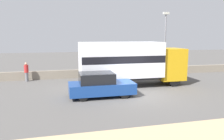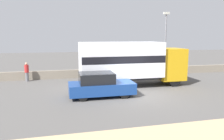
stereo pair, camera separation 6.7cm
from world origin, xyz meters
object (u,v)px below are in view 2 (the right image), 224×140
(street_lamp, at_px, (165,39))
(pedestrian, at_px, (27,72))
(car_hatchback, at_px, (100,85))
(box_truck, at_px, (130,61))

(street_lamp, distance_m, pedestrian, 13.00)
(pedestrian, bearing_deg, car_hatchback, -49.49)
(street_lamp, height_order, box_truck, street_lamp)
(street_lamp, xyz_separation_m, pedestrian, (-12.71, 0.04, -2.72))
(street_lamp, distance_m, box_truck, 6.23)
(box_truck, height_order, car_hatchback, box_truck)
(street_lamp, height_order, car_hatchback, street_lamp)
(car_hatchback, bearing_deg, box_truck, 41.40)
(car_hatchback, bearing_deg, street_lamp, 39.09)
(street_lamp, relative_size, pedestrian, 3.75)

